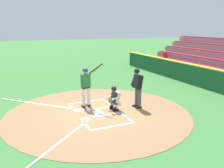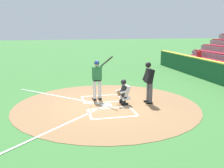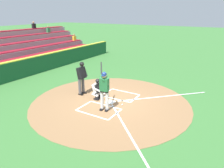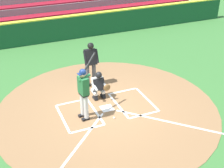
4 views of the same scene
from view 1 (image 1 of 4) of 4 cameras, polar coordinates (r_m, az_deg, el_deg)
The scene contains 8 objects.
ground_plane at distance 10.47m, azimuth -3.39°, elevation -6.91°, with size 120.00×120.00×0.00m, color #387033.
dirt_circle at distance 10.47m, azimuth -3.40°, elevation -6.87°, with size 8.00×8.00×0.01m, color olive.
home_plate_and_chalk at distance 10.22m, azimuth -8.07°, elevation -7.46°, with size 7.93×4.91×0.01m.
batter at distance 10.91m, azimuth -6.29°, elevation -0.07°, with size 0.87×0.84×2.13m.
catcher at distance 10.55m, azimuth 0.57°, elevation -3.33°, with size 0.61×0.60×1.13m.
plate_umpire at distance 10.83m, azimuth 6.19°, elevation -0.28°, with size 0.58×0.41×1.86m.
baseball at distance 10.28m, azimuth -7.10°, elevation -7.18°, with size 0.07×0.07×0.07m, color white.
backstop_wall at distance 14.54m, azimuth 25.51°, elevation 0.32°, with size 22.00×0.36×1.31m.
Camera 1 is at (-9.22, 3.33, 3.68)m, focal length 37.82 mm.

